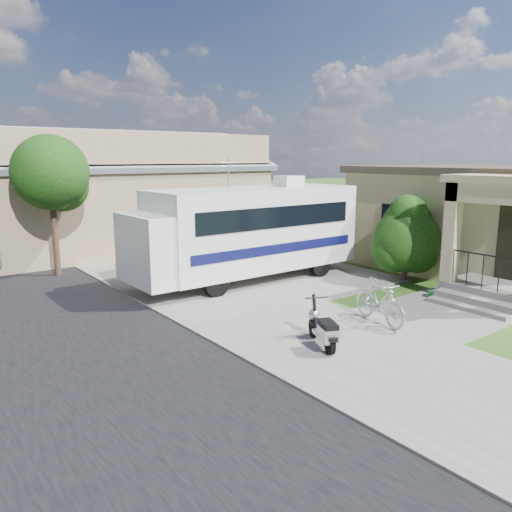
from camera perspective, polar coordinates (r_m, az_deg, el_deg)
ground at (r=11.96m, az=9.25°, el=-7.71°), size 120.00×120.00×0.00m
sidewalk_slab at (r=19.56m, az=-14.55°, el=-0.41°), size 4.00×80.00×0.06m
driveway_slab at (r=16.12m, az=1.40°, el=-2.51°), size 7.00×6.00×0.05m
walk_slab at (r=13.67m, az=21.13°, el=-5.81°), size 4.00×3.00×0.05m
house at (r=19.55m, az=24.67°, el=4.11°), size 9.47×7.80×3.54m
warehouse at (r=23.32m, az=-16.30°, el=6.19°), size 12.50×8.40×5.04m
street_tree_a at (r=17.43m, az=-22.14°, el=8.43°), size 2.44×2.40×4.58m
motorhome at (r=15.52m, az=-1.06°, el=3.05°), size 7.49×2.51×3.83m
shrub at (r=16.31m, az=16.77°, el=2.09°), size 2.23×2.12×2.73m
scooter at (r=10.29m, az=7.70°, el=-8.32°), size 0.80×1.35×0.94m
bicycle at (r=11.92m, az=13.92°, el=-5.37°), size 0.82×1.78×1.03m
garden_hose at (r=14.64m, az=19.91°, el=-4.32°), size 0.43×0.43×0.19m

